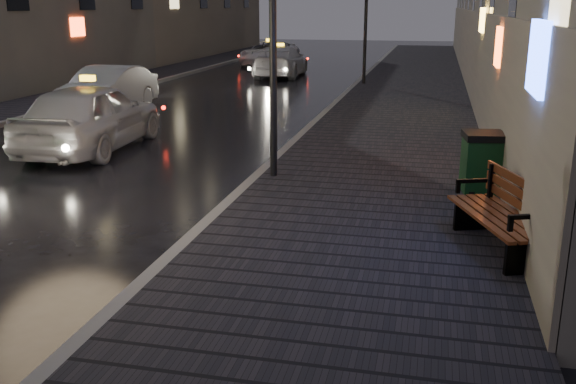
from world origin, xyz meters
name	(u,v)px	position (x,y,z in m)	size (l,w,h in m)	color
ground	(1,304)	(0.00, 0.00, 0.00)	(120.00, 120.00, 0.00)	black
sidewalk	(411,89)	(3.90, 21.00, 0.07)	(4.60, 58.00, 0.15)	black
curb	(353,88)	(1.50, 21.00, 0.07)	(0.20, 58.00, 0.15)	slate
sidewalk_far	(129,81)	(-8.70, 21.00, 0.07)	(2.40, 58.00, 0.15)	black
curb_far	(156,82)	(-7.40, 21.00, 0.07)	(0.20, 58.00, 0.15)	slate
lamp_near	(273,1)	(1.85, 6.00, 3.49)	(0.36, 0.36, 5.28)	black
lamp_far	(366,3)	(1.85, 22.00, 3.49)	(0.36, 0.36, 5.28)	black
bench	(504,214)	(5.92, 2.78, 0.67)	(1.36, 2.14, 1.04)	black
trash_bin	(482,162)	(5.80, 5.75, 0.70)	(0.80, 0.80, 1.09)	black
taxi_near	(91,116)	(-3.18, 7.90, 0.84)	(1.98, 4.92, 1.68)	#B8B9BF
car_left_mid	(107,90)	(-5.59, 13.22, 0.75)	(1.58, 4.53, 1.49)	#A4A5AC
taxi_mid	(281,62)	(-2.60, 25.11, 0.74)	(2.08, 5.12, 1.49)	silver
taxi_far	(269,53)	(-4.74, 31.15, 0.69)	(2.30, 4.99, 1.39)	white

